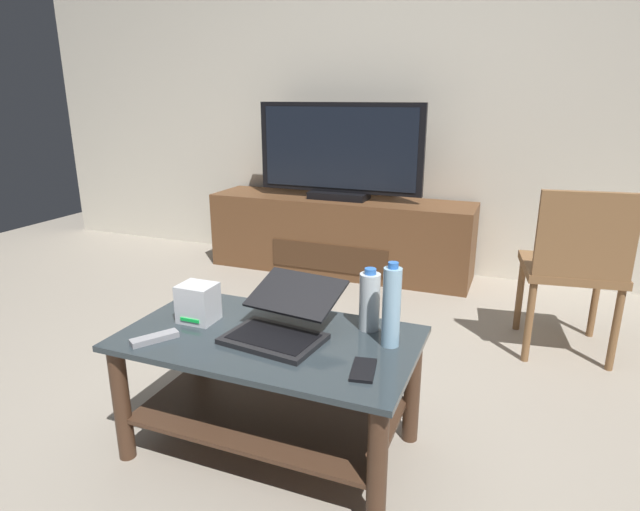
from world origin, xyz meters
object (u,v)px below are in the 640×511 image
tv_remote (198,299)px  dining_chair (575,263)px  water_bottle_near (370,301)px  coffee_table (270,374)px  router_box (198,303)px  cell_phone (363,370)px  television (339,153)px  laptop (283,320)px  media_cabinet (339,235)px  soundbar_remote (155,338)px  water_bottle_far (391,307)px

tv_remote → dining_chair: bearing=72.6°
water_bottle_near → coffee_table: bearing=-148.7°
router_box → cell_phone: (0.68, -0.13, -0.07)m
television → router_box: size_ratio=8.42×
laptop → router_box: 0.34m
coffee_table → water_bottle_near: water_bottle_near is taller
media_cabinet → water_bottle_near: (0.77, -1.85, 0.29)m
router_box → media_cabinet: bearing=94.6°
laptop → water_bottle_near: size_ratio=1.80×
router_box → water_bottle_near: size_ratio=0.62×
coffee_table → media_cabinet: bearing=102.8°
coffee_table → dining_chair: 1.59m
router_box → cell_phone: router_box is taller
media_cabinet → coffee_table: bearing=-77.2°
tv_remote → router_box: bearing=-16.7°
media_cabinet → water_bottle_near: size_ratio=8.44×
dining_chair → router_box: 1.78m
coffee_table → laptop: bearing=35.7°
coffee_table → soundbar_remote: 0.42m
router_box → cell_phone: 0.70m
cell_phone → laptop: bearing=147.0°
laptop → soundbar_remote: bearing=-151.7°
water_bottle_near → soundbar_remote: 0.75m
coffee_table → cell_phone: cell_phone is taller
coffee_table → water_bottle_near: size_ratio=4.51×
coffee_table → water_bottle_near: (0.31, 0.19, 0.25)m
tv_remote → media_cabinet: bearing=129.1°
television → tv_remote: 1.88m
tv_remote → laptop: bearing=19.4°
media_cabinet → laptop: bearing=-75.9°
router_box → tv_remote: 0.20m
television → laptop: television is taller
media_cabinet → laptop: size_ratio=4.70×
dining_chair → water_bottle_far: bearing=-119.4°
coffee_table → laptop: (0.04, 0.03, 0.20)m
coffee_table → router_box: bearing=175.9°
water_bottle_far → soundbar_remote: bearing=-160.5°
dining_chair → water_bottle_near: size_ratio=3.75×
coffee_table → media_cabinet: (-0.46, 2.04, -0.03)m
media_cabinet → router_box: bearing=-85.4°
dining_chair → water_bottle_far: size_ratio=2.93×
media_cabinet → dining_chair: dining_chair is taller
laptop → cell_phone: laptop is taller
cell_phone → tv_remote: (-0.79, 0.29, 0.01)m
cell_phone → dining_chair: bearing=53.3°
television → cell_phone: size_ratio=8.54×
water_bottle_far → cell_phone: bearing=-98.7°
media_cabinet → dining_chair: bearing=-29.3°
coffee_table → soundbar_remote: bearing=-152.6°
laptop → water_bottle_far: bearing=9.2°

